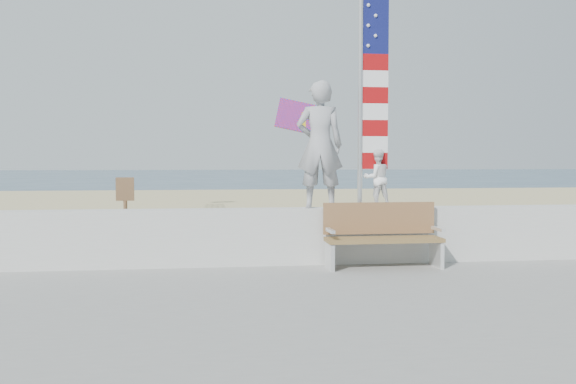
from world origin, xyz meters
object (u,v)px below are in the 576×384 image
Objects in this scene: child at (377,178)px; flag at (368,89)px; adult at (320,145)px; bench at (382,235)px.

child is 0.27× the size of flag.
adult is 1.13× the size of bench.
adult reaches higher than child.
bench is at bearing 77.73° from child.
flag is (-0.16, -0.00, 1.44)m from child.
bench is (0.91, -0.45, -1.41)m from adult.
child is (0.94, 0.00, -0.54)m from adult.
child is 0.98m from bench.
flag is at bearing -170.38° from adult.
child is 1.45m from flag.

